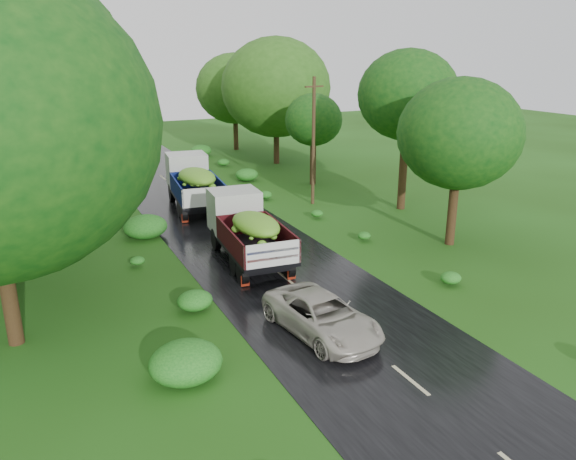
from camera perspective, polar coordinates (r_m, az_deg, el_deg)
ground at (r=16.21m, az=12.32°, el=-14.71°), size 120.00×120.00×0.00m
road at (r=19.82m, az=3.45°, el=-7.88°), size 6.50×80.00×0.02m
road_lines at (r=20.61m, az=2.09°, el=-6.76°), size 0.12×69.60×0.00m
truck_near at (r=23.77m, az=-4.25°, el=0.38°), size 2.72×6.38×2.61m
truck_far at (r=32.17m, az=-9.65°, el=4.99°), size 3.04×6.76×2.75m
car at (r=17.86m, az=3.47°, el=-8.67°), size 2.64×4.71×1.24m
utility_pole at (r=32.07m, az=2.60°, el=9.09°), size 1.25×0.32×7.19m
trees_right at (r=39.11m, az=1.76°, el=13.26°), size 4.98×31.72×7.76m
shrubs at (r=27.35m, az=-5.71°, el=0.23°), size 11.90×44.00×0.70m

